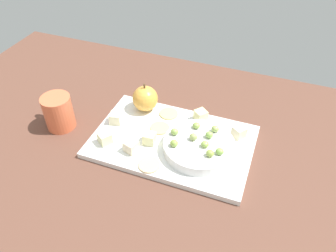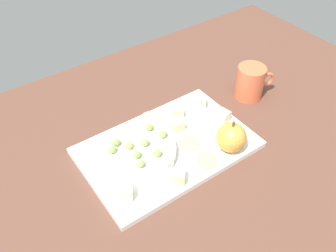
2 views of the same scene
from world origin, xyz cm
name	(u,v)px [view 1 (image 1 of 2)]	position (x,y,z in cm)	size (l,w,h in cm)	color
table	(177,159)	(0.00, 0.00, 2.48)	(142.76, 81.19, 4.96)	brown
platter	(172,142)	(-1.90, 2.06, 5.65)	(37.39, 24.10, 1.39)	white
serving_dish	(199,146)	(4.90, 0.85, 7.58)	(16.22, 16.22, 2.47)	white
apple_whole	(145,99)	(-12.57, 10.63, 9.65)	(6.62, 6.62, 6.62)	gold
apple_stem	(144,86)	(-12.57, 10.63, 13.57)	(0.50, 0.50, 1.20)	brown
cheese_cube_0	(116,118)	(-17.33, 2.98, 7.70)	(2.71, 2.71, 2.71)	beige
cheese_cube_1	(131,146)	(-9.40, -4.74, 7.70)	(2.71, 2.71, 2.71)	beige
cheese_cube_2	(150,138)	(-6.56, -0.80, 7.70)	(2.71, 2.71, 2.71)	beige
cheese_cube_3	(239,132)	(12.47, 8.68, 7.70)	(2.71, 2.71, 2.71)	beige
cheese_cube_4	(105,138)	(-16.28, -4.42, 7.70)	(2.71, 2.71, 2.71)	beige
cheese_cube_5	(201,115)	(2.18, 11.46, 7.70)	(2.71, 2.71, 2.71)	beige
cracker_0	(160,128)	(-6.10, 4.57, 6.54)	(4.78, 4.78, 0.40)	#D7B87C
cracker_1	(149,165)	(-3.80, -7.48, 6.54)	(4.78, 4.78, 0.40)	#D9B98A
cracker_2	(169,114)	(-6.05, 10.58, 6.54)	(4.78, 4.78, 0.40)	#DDC67C
grape_0	(220,151)	(9.99, -1.00, 9.56)	(1.78, 1.60, 1.48)	#8ABB52
grape_1	(215,129)	(7.26, 5.67, 9.60)	(1.78, 1.60, 1.56)	#9FB760
grape_2	(174,143)	(-0.03, -2.21, 9.66)	(1.78, 1.60, 1.68)	#94B74D
grape_3	(196,126)	(2.82, 5.28, 9.55)	(1.78, 1.60, 1.46)	#90AF50
grape_4	(205,144)	(6.42, -0.04, 9.53)	(1.78, 1.60, 1.43)	#97BA56
grape_5	(193,137)	(3.35, 1.26, 9.66)	(1.78, 1.60, 1.68)	#9FAF63
grape_6	(210,153)	(8.22, -2.36, 9.61)	(1.78, 1.60, 1.59)	#97B14B
grape_7	(209,135)	(6.52, 3.19, 9.63)	(1.78, 1.60, 1.63)	#90BD56
grape_8	(175,132)	(-1.19, 1.39, 9.62)	(1.78, 1.60, 1.61)	#90B355
cup	(58,112)	(-30.58, -1.64, 9.33)	(10.16, 7.13, 8.74)	#E46942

